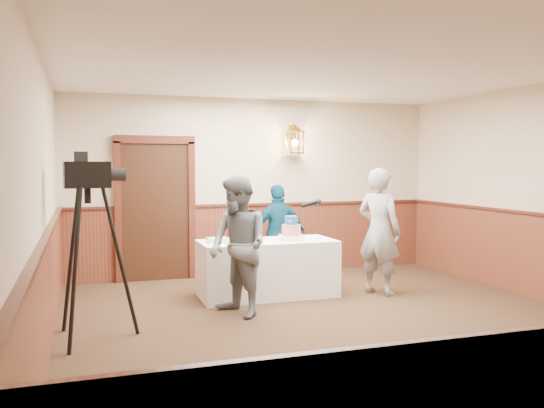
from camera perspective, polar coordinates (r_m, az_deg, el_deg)
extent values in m
plane|color=#321F13|center=(6.21, 7.97, -12.57)|extent=(7.00, 7.00, 0.00)
cube|color=#C4B593|center=(9.23, -1.64, 1.71)|extent=(6.00, 0.02, 2.80)
cube|color=#C4B593|center=(5.35, -22.00, -0.23)|extent=(0.02, 7.00, 2.80)
cube|color=white|center=(6.05, 8.23, 13.79)|extent=(6.00, 7.00, 0.02)
cube|color=#532817|center=(9.28, -1.59, -3.54)|extent=(5.98, 0.04, 1.10)
cube|color=#532817|center=(5.48, -21.56, -9.13)|extent=(0.04, 6.98, 1.10)
cube|color=#471C13|center=(9.21, -1.57, -0.04)|extent=(5.98, 0.07, 0.04)
cube|color=black|center=(8.87, -11.48, -0.72)|extent=(1.00, 0.06, 2.10)
cube|color=white|center=(7.73, -0.47, -6.39)|extent=(1.80, 0.80, 0.75)
cube|color=#FFF4BF|center=(7.71, 1.92, -3.35)|extent=(0.38, 0.38, 0.06)
cylinder|color=#B80D06|center=(7.70, 1.92, -2.58)|extent=(0.25, 0.25, 0.15)
cylinder|color=#27559B|center=(7.69, 1.93, -1.62)|extent=(0.18, 0.18, 0.11)
cube|color=#D5BF7F|center=(7.50, -2.96, -3.57)|extent=(0.37, 0.33, 0.06)
cube|color=#ADD798|center=(7.52, -5.42, -3.57)|extent=(0.26, 0.21, 0.06)
imported|color=slate|center=(6.67, -3.35, -4.20)|extent=(0.86, 0.96, 1.64)
cylinder|color=black|center=(7.15, 3.73, 0.01)|extent=(0.23, 0.09, 0.09)
sphere|color=black|center=(7.22, 4.60, 0.24)|extent=(0.08, 0.08, 0.08)
imported|color=gray|center=(7.92, 10.57, -2.67)|extent=(0.68, 0.75, 1.71)
imported|color=#0A3A50|center=(8.62, 0.66, -2.91)|extent=(0.88, 0.41, 1.46)
cube|color=black|center=(5.98, -17.85, 2.77)|extent=(0.46, 0.28, 0.26)
cylinder|color=black|center=(6.01, -15.15, 2.83)|extent=(0.19, 0.15, 0.13)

